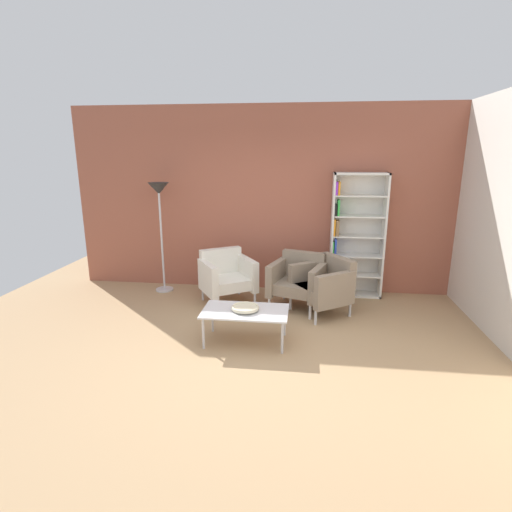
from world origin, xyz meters
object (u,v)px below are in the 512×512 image
object	(u,v)px
decorative_bowl	(245,308)
armchair_near_window	(298,280)
coffee_table_low	(245,313)
armchair_corner_red	(226,275)
bookshelf_tall	(353,237)
floor_lamp_torchiere	(159,202)
armchair_by_bookshelf	(324,284)

from	to	relation	value
decorative_bowl	armchair_near_window	distance (m)	1.33
coffee_table_low	armchair_corner_red	world-z (taller)	armchair_corner_red
bookshelf_tall	floor_lamp_torchiere	bearing A→B (deg)	-176.54
decorative_bowl	armchair_near_window	size ratio (longest dim) A/B	0.36
armchair_near_window	coffee_table_low	bearing A→B (deg)	-98.19
decorative_bowl	armchair_by_bookshelf	xyz separation A→B (m)	(0.95, 1.04, -0.02)
floor_lamp_torchiere	coffee_table_low	bearing A→B (deg)	-46.11
bookshelf_tall	armchair_near_window	distance (m)	1.15
floor_lamp_torchiere	armchair_corner_red	bearing A→B (deg)	-19.41
bookshelf_tall	decorative_bowl	world-z (taller)	bookshelf_tall
armchair_corner_red	armchair_by_bookshelf	size ratio (longest dim) A/B	1.00
armchair_by_bookshelf	floor_lamp_torchiere	bearing A→B (deg)	-138.80
bookshelf_tall	decorative_bowl	size ratio (longest dim) A/B	5.94
coffee_table_low	armchair_corner_red	xyz separation A→B (m)	(-0.47, 1.26, 0.05)
coffee_table_low	armchair_near_window	xyz separation A→B (m)	(0.59, 1.19, 0.05)
armchair_near_window	armchair_corner_red	bearing A→B (deg)	-165.32
decorative_bowl	armchair_corner_red	size ratio (longest dim) A/B	0.34
armchair_corner_red	floor_lamp_torchiere	distance (m)	1.57
coffee_table_low	armchair_corner_red	size ratio (longest dim) A/B	1.06
armchair_corner_red	armchair_near_window	bearing A→B (deg)	-36.57
armchair_by_bookshelf	decorative_bowl	bearing A→B (deg)	-77.81
armchair_corner_red	armchair_near_window	world-z (taller)	same
armchair_by_bookshelf	floor_lamp_torchiere	world-z (taller)	floor_lamp_torchiere
bookshelf_tall	decorative_bowl	bearing A→B (deg)	-127.49
armchair_by_bookshelf	floor_lamp_torchiere	xyz separation A→B (m)	(-2.54, 0.61, 1.03)
armchair_corner_red	armchair_by_bookshelf	distance (m)	1.45
armchair_near_window	armchair_by_bookshelf	bearing A→B (deg)	-5.06
coffee_table_low	armchair_near_window	size ratio (longest dim) A/B	1.14
bookshelf_tall	coffee_table_low	xyz separation A→B (m)	(-1.41, -1.83, -0.56)
floor_lamp_torchiere	armchair_by_bookshelf	bearing A→B (deg)	-13.56
bookshelf_tall	armchair_by_bookshelf	distance (m)	1.05
bookshelf_tall	coffee_table_low	distance (m)	2.38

